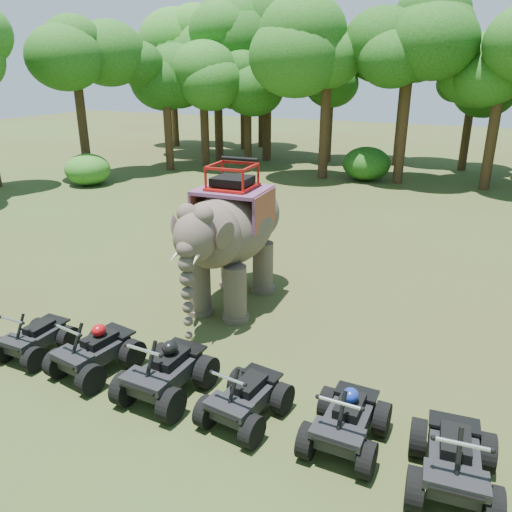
{
  "coord_description": "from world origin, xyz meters",
  "views": [
    {
      "loc": [
        4.83,
        -8.96,
        6.11
      ],
      "look_at": [
        0.0,
        1.2,
        1.9
      ],
      "focal_mm": 35.0,
      "sensor_mm": 36.0,
      "label": 1
    }
  ],
  "objects": [
    {
      "name": "tree_25",
      "position": [
        -4.37,
        19.73,
        4.53
      ],
      "size": [
        6.35,
        6.35,
        9.07
      ],
      "primitive_type": null,
      "color": "#195114",
      "rests_on": "ground"
    },
    {
      "name": "tree_38",
      "position": [
        -19.85,
        27.14,
        3.95
      ],
      "size": [
        5.53,
        5.53,
        7.9
      ],
      "primitive_type": null,
      "color": "#195114",
      "rests_on": "ground"
    },
    {
      "name": "tree_22",
      "position": [
        -17.54,
        14.11,
        4.02
      ],
      "size": [
        5.63,
        5.63,
        8.05
      ],
      "primitive_type": null,
      "color": "#195114",
      "rests_on": "ground"
    },
    {
      "name": "tree_0",
      "position": [
        0.0,
        20.17,
        4.3
      ],
      "size": [
        6.01,
        6.01,
        8.59
      ],
      "primitive_type": null,
      "color": "#195114",
      "rests_on": "ground"
    },
    {
      "name": "tree_27",
      "position": [
        -9.95,
        23.94,
        5.25
      ],
      "size": [
        7.35,
        7.35,
        10.51
      ],
      "primitive_type": null,
      "color": "#195114",
      "rests_on": "ground"
    },
    {
      "name": "elephant",
      "position": [
        -1.2,
        2.23,
        1.96
      ],
      "size": [
        2.33,
        4.79,
        3.93
      ],
      "primitive_type": null,
      "rotation": [
        0.0,
        0.0,
        0.06
      ],
      "color": "brown",
      "rests_on": "ground"
    },
    {
      "name": "atv_5",
      "position": [
        4.97,
        -2.19,
        0.67
      ],
      "size": [
        1.5,
        1.93,
        1.33
      ],
      "primitive_type": null,
      "rotation": [
        0.0,
        0.0,
        0.11
      ],
      "color": "black",
      "rests_on": "ground"
    },
    {
      "name": "atv_2",
      "position": [
        -0.38,
        -2.13,
        0.69
      ],
      "size": [
        1.41,
        1.9,
        1.38
      ],
      "primitive_type": null,
      "rotation": [
        0.0,
        0.0,
        -0.03
      ],
      "color": "black",
      "rests_on": "ground"
    },
    {
      "name": "atv_4",
      "position": [
        3.22,
        -1.98,
        0.63
      ],
      "size": [
        1.25,
        1.71,
        1.26
      ],
      "primitive_type": null,
      "rotation": [
        0.0,
        0.0,
        -0.01
      ],
      "color": "black",
      "rests_on": "ground"
    },
    {
      "name": "ground",
      "position": [
        0.0,
        0.0,
        0.0
      ],
      "size": [
        110.0,
        110.0,
        0.0
      ],
      "primitive_type": "plane",
      "color": "#47381E",
      "rests_on": "ground"
    },
    {
      "name": "tree_32",
      "position": [
        -13.1,
        29.89,
        4.53
      ],
      "size": [
        6.35,
        6.35,
        9.07
      ],
      "primitive_type": null,
      "color": "#195114",
      "rests_on": "ground"
    },
    {
      "name": "tree_26",
      "position": [
        -13.87,
        28.1,
        4.2
      ],
      "size": [
        5.88,
        5.88,
        8.41
      ],
      "primitive_type": null,
      "color": "#195114",
      "rests_on": "ground"
    },
    {
      "name": "tree_23",
      "position": [
        -14.15,
        17.97,
        3.69
      ],
      "size": [
        5.16,
        5.16,
        7.37
      ],
      "primitive_type": null,
      "color": "#195114",
      "rests_on": "ground"
    },
    {
      "name": "atv_1",
      "position": [
        -2.23,
        -2.09,
        0.65
      ],
      "size": [
        1.5,
        1.91,
        1.3
      ],
      "primitive_type": null,
      "rotation": [
        0.0,
        0.0,
        -0.14
      ],
      "color": "black",
      "rests_on": "ground"
    },
    {
      "name": "tree_31",
      "position": [
        -5.88,
        25.34,
        3.97
      ],
      "size": [
        5.56,
        5.56,
        7.95
      ],
      "primitive_type": null,
      "color": "#195114",
      "rests_on": "ground"
    },
    {
      "name": "tree_1",
      "position": [
        4.57,
        20.54,
        4.23
      ],
      "size": [
        5.92,
        5.92,
        8.46
      ],
      "primitive_type": null,
      "color": "#195114",
      "rests_on": "ground"
    },
    {
      "name": "tree_35",
      "position": [
        3.03,
        25.88,
        3.56
      ],
      "size": [
        4.98,
        4.98,
        7.11
      ],
      "primitive_type": null,
      "color": "#195114",
      "rests_on": "ground"
    },
    {
      "name": "atv_0",
      "position": [
        -3.93,
        -2.15,
        0.58
      ],
      "size": [
        1.14,
        1.56,
        1.15
      ],
      "primitive_type": null,
      "rotation": [
        0.0,
        0.0,
        0.0
      ],
      "color": "black",
      "rests_on": "ground"
    },
    {
      "name": "tree_30",
      "position": [
        -1.09,
        25.91,
        5.44
      ],
      "size": [
        7.62,
        7.62,
        10.89
      ],
      "primitive_type": null,
      "color": "#195114",
      "rests_on": "ground"
    },
    {
      "name": "tree_36",
      "position": [
        -12.86,
        22.2,
        4.63
      ],
      "size": [
        6.49,
        6.49,
        9.27
      ],
      "primitive_type": null,
      "color": "#195114",
      "rests_on": "ground"
    },
    {
      "name": "tree_24",
      "position": [
        -10.45,
        21.91,
        3.66
      ],
      "size": [
        5.12,
        5.12,
        7.31
      ],
      "primitive_type": null,
      "color": "#195114",
      "rests_on": "ground"
    },
    {
      "name": "atv_3",
      "position": [
        1.36,
        -2.12,
        0.61
      ],
      "size": [
        1.39,
        1.78,
        1.23
      ],
      "primitive_type": null,
      "rotation": [
        0.0,
        0.0,
        -0.11
      ],
      "color": "black",
      "rests_on": "ground"
    },
    {
      "name": "tree_29",
      "position": [
        -12.7,
        20.08,
        3.57
      ],
      "size": [
        4.99,
        4.99,
        7.14
      ],
      "primitive_type": null,
      "color": "#195114",
      "rests_on": "ground"
    },
    {
      "name": "tree_28",
      "position": [
        -15.39,
        24.47,
        5.19
      ],
      "size": [
        7.27,
        7.27,
        10.39
      ],
      "primitive_type": null,
      "color": "#195114",
      "rests_on": "ground"
    }
  ]
}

